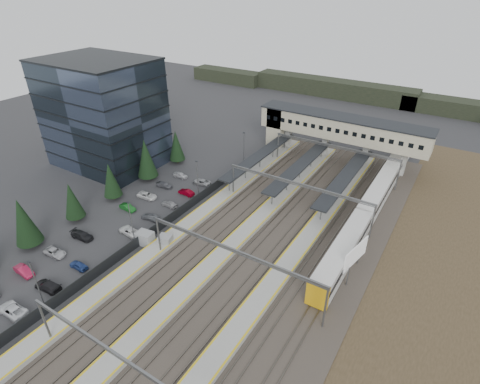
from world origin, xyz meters
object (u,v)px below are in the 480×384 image
Objects in this scene: office_building at (104,113)px; footbridge at (330,127)px; train at (378,194)px; billboard at (356,255)px; relay_cabin_near at (145,238)px; relay_cabin_far at (166,241)px.

office_building reaches higher than footbridge.
train is 23.09m from billboard.
train is (30.03, 34.00, 1.09)m from relay_cabin_near.
billboard reaches higher than relay_cabin_far.
relay_cabin_near reaches higher than relay_cabin_far.
office_building is at bearing -166.25° from train.
footbridge reaches higher than billboard.
relay_cabin_far is 0.04× the size of train.
relay_cabin_near is 45.38m from train.
footbridge reaches higher than relay_cabin_far.
footbridge is 6.25× the size of billboard.
footbridge is at bearing 77.65° from relay_cabin_far.
footbridge is at bearing 136.79° from train.
office_building is at bearing 172.46° from billboard.
train is (26.78, 32.58, 1.25)m from relay_cabin_far.
relay_cabin_far is 0.06× the size of footbridge.
office_building is at bearing 151.69° from relay_cabin_far.
train is at bearing 48.55° from relay_cabin_near.
relay_cabin_far is 30.72m from billboard.
relay_cabin_far is at bearing -129.42° from train.
footbridge is at bearing 34.47° from office_building.
office_building reaches higher than train.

